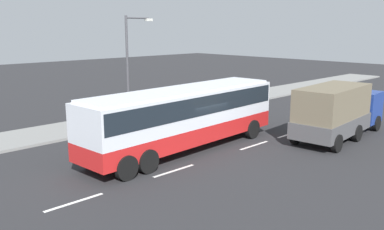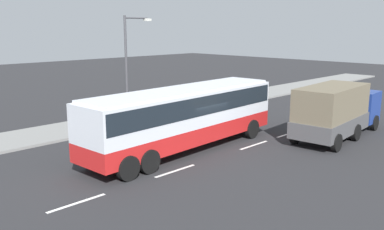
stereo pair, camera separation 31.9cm
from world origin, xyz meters
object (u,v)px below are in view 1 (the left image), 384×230
pedestrian_near_curb (136,103)px  coach_bus (184,112)px  cargo_truck (338,110)px  street_lamp (130,62)px

pedestrian_near_curb → coach_bus: bearing=-115.0°
cargo_truck → pedestrian_near_curb: size_ratio=5.18×
coach_bus → pedestrian_near_curb: 8.98m
coach_bus → street_lamp: bearing=75.4°
coach_bus → pedestrian_near_curb: size_ratio=7.84×
pedestrian_near_curb → street_lamp: bearing=-136.8°
coach_bus → cargo_truck: (8.14, -4.41, -0.38)m
coach_bus → street_lamp: (1.32, 6.43, 2.14)m
cargo_truck → pedestrian_near_curb: (-5.07, 12.78, -0.64)m
cargo_truck → street_lamp: 13.05m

